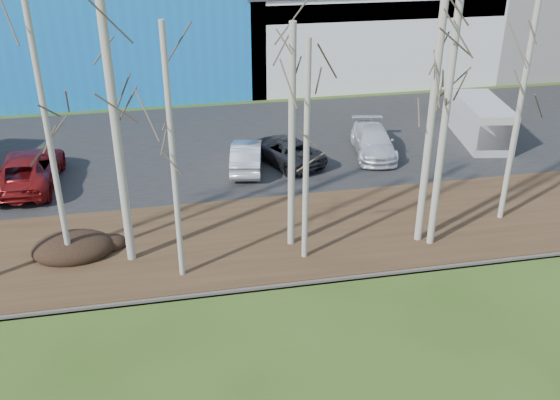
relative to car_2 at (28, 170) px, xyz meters
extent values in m
cube|color=#382616|center=(9.59, -7.01, -0.87)|extent=(80.00, 7.00, 0.15)
cube|color=black|center=(9.59, 3.49, -0.87)|extent=(80.00, 14.00, 0.14)
cube|color=blue|center=(3.59, 17.49, 3.06)|extent=(20.00, 12.00, 8.00)
cube|color=silver|center=(21.59, 17.49, 2.31)|extent=(18.00, 12.00, 6.50)
cube|color=navy|center=(21.59, 11.59, 4.66)|extent=(17.64, 0.20, 1.20)
cube|color=gray|center=(37.59, 17.49, 2.56)|extent=(14.00, 12.00, 7.00)
ellipsoid|color=black|center=(2.60, -6.94, -0.49)|extent=(3.14, 2.22, 0.62)
cylinder|color=beige|center=(2.52, -7.45, 4.38)|extent=(0.21, 0.21, 10.36)
cylinder|color=beige|center=(4.83, -7.74, 4.41)|extent=(0.32, 0.32, 10.41)
cylinder|color=beige|center=(6.67, -9.22, 3.80)|extent=(0.20, 0.20, 9.19)
cylinder|color=beige|center=(11.08, -7.80, 3.57)|extent=(0.27, 0.27, 8.73)
cylinder|color=beige|center=(11.38, -8.89, 3.40)|extent=(0.22, 0.22, 8.39)
cylinder|color=beige|center=(16.58, -8.88, 3.96)|extent=(0.28, 0.28, 9.51)
cylinder|color=beige|center=(16.22, -8.50, 4.62)|extent=(0.29, 0.29, 10.84)
cylinder|color=beige|center=(20.45, -7.44, 4.86)|extent=(0.23, 0.23, 11.30)
imported|color=maroon|center=(0.00, 0.00, 0.00)|extent=(2.98, 5.93, 1.61)
imported|color=silver|center=(10.46, -0.09, -0.10)|extent=(2.25, 4.46, 1.40)
imported|color=#29292C|center=(12.57, 0.38, -0.14)|extent=(3.86, 5.24, 1.32)
imported|color=white|center=(17.38, 0.55, -0.10)|extent=(2.74, 5.13, 1.41)
cube|color=silver|center=(23.93, 1.25, 0.32)|extent=(2.93, 5.40, 2.24)
cube|color=black|center=(23.60, -0.75, 0.32)|extent=(2.17, 1.38, 1.39)
camera|label=1|loc=(6.40, -28.93, 11.95)|focal=40.00mm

